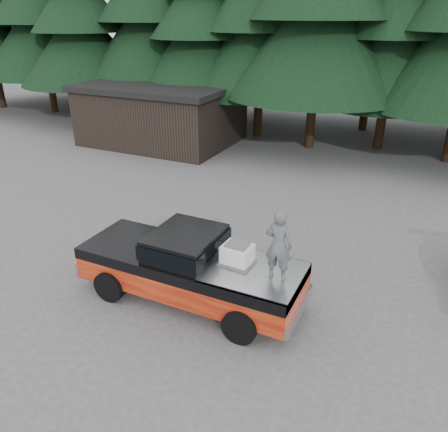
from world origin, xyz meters
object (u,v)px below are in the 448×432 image
at_px(man_on_bed, 279,245).
at_px(utility_building, 162,113).
at_px(pickup_truck, 190,276).
at_px(air_compressor, 237,255).

bearing_deg(man_on_bed, utility_building, -48.42).
relative_size(pickup_truck, utility_building, 0.71).
height_order(air_compressor, man_on_bed, man_on_bed).
bearing_deg(pickup_truck, utility_building, 125.44).
height_order(man_on_bed, utility_building, utility_building).
bearing_deg(man_on_bed, pickup_truck, -2.04).
xyz_separation_m(man_on_bed, utility_building, (-11.45, 12.86, -0.52)).
distance_m(pickup_truck, man_on_bed, 2.81).
relative_size(man_on_bed, utility_building, 0.20).
distance_m(air_compressor, utility_building, 16.38).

